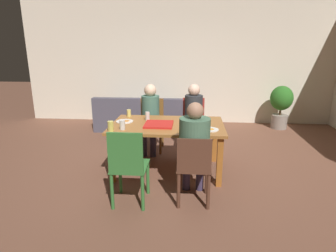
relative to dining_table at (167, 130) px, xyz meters
name	(u,v)px	position (x,y,z in m)	size (l,w,h in m)	color
ground_plane	(167,170)	(0.00, 0.00, -0.64)	(20.00, 20.00, 0.00)	brown
back_wall	(178,62)	(0.00, 2.97, 0.80)	(7.37, 0.12, 2.88)	#F1E4CB
dining_table	(167,130)	(0.00, 0.00, 0.00)	(1.63, 1.03, 0.73)	#A0642E
chair_0	(151,122)	(-0.37, 0.96, -0.14)	(0.44, 0.45, 0.91)	brown
person_0	(150,113)	(-0.37, 0.80, 0.06)	(0.31, 0.53, 1.19)	#35314D
chair_1	(194,168)	(0.38, -0.92, -0.17)	(0.40, 0.43, 0.86)	#543123
person_1	(194,144)	(0.38, -0.79, 0.08)	(0.36, 0.51, 1.23)	#3C314C
chair_2	(193,122)	(0.38, 1.00, -0.14)	(0.41, 0.39, 0.93)	#B0332C
person_2	(194,113)	(0.38, 0.85, 0.06)	(0.31, 0.51, 1.20)	#382B4A
chair_3	(128,165)	(-0.37, -1.01, -0.13)	(0.41, 0.45, 0.94)	#337332
pizza_box_0	(159,124)	(-0.12, -0.07, 0.11)	(0.40, 0.40, 0.03)	red
plate_0	(194,120)	(0.39, 0.24, 0.10)	(0.24, 0.24, 0.01)	white
plate_1	(125,121)	(-0.65, 0.08, 0.10)	(0.26, 0.26, 0.03)	white
plate_2	(210,129)	(0.60, -0.25, 0.10)	(0.23, 0.23, 0.03)	white
plate_3	(190,127)	(0.33, -0.15, 0.10)	(0.25, 0.25, 0.01)	white
drinking_glass_0	(147,116)	(-0.32, 0.20, 0.16)	(0.07, 0.07, 0.13)	silver
drinking_glass_1	(129,113)	(-0.65, 0.40, 0.15)	(0.07, 0.07, 0.11)	#DDCA65
drinking_glass_2	(122,125)	(-0.59, -0.32, 0.16)	(0.08, 0.08, 0.13)	silver
drinking_glass_3	(111,126)	(-0.72, -0.42, 0.16)	(0.08, 0.08, 0.14)	#D9CC5C
couch	(141,117)	(-0.77, 2.19, -0.37)	(1.98, 0.84, 0.75)	#4F4D5B
potted_plant	(281,103)	(2.34, 2.48, -0.07)	(0.49, 0.49, 0.97)	gray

